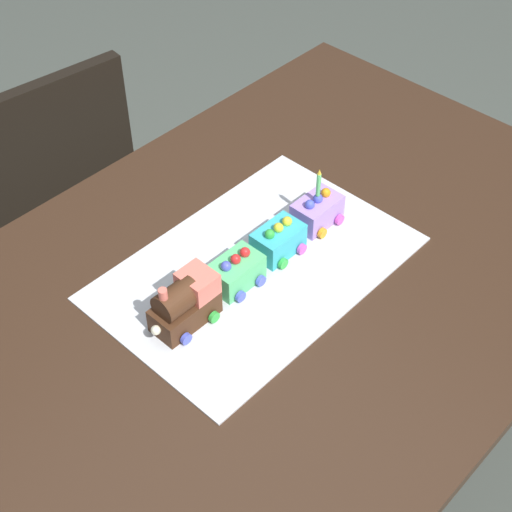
% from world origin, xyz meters
% --- Properties ---
extents(ground_plane, '(8.00, 8.00, 0.00)m').
position_xyz_m(ground_plane, '(0.00, 0.00, 0.00)').
color(ground_plane, '#474C44').
extents(dining_table, '(1.40, 1.00, 0.74)m').
position_xyz_m(dining_table, '(0.00, 0.00, 0.63)').
color(dining_table, '#382316').
rests_on(dining_table, ground).
extents(chair, '(0.45, 0.45, 0.86)m').
position_xyz_m(chair, '(-0.03, 0.83, 0.47)').
color(chair, black).
rests_on(chair, ground).
extents(cake_board, '(0.60, 0.40, 0.00)m').
position_xyz_m(cake_board, '(-0.06, 0.04, 0.74)').
color(cake_board, silver).
rests_on(cake_board, dining_table).
extents(cake_locomotive, '(0.14, 0.08, 0.12)m').
position_xyz_m(cake_locomotive, '(-0.25, 0.04, 0.79)').
color(cake_locomotive, '#472816').
rests_on(cake_locomotive, cake_board).
extents(cake_car_flatbed_mint_green, '(0.10, 0.08, 0.07)m').
position_xyz_m(cake_car_flatbed_mint_green, '(-0.12, 0.04, 0.77)').
color(cake_car_flatbed_mint_green, '#59CC7A').
rests_on(cake_car_flatbed_mint_green, cake_board).
extents(cake_car_tanker_turquoise, '(0.10, 0.08, 0.07)m').
position_xyz_m(cake_car_tanker_turquoise, '(0.00, 0.04, 0.77)').
color(cake_car_tanker_turquoise, '#38B7C6').
rests_on(cake_car_tanker_turquoise, cake_board).
extents(cake_car_hopper_lavender, '(0.10, 0.08, 0.07)m').
position_xyz_m(cake_car_hopper_lavender, '(0.12, 0.04, 0.77)').
color(cake_car_hopper_lavender, '#AD84E0').
rests_on(cake_car_hopper_lavender, cake_board).
extents(birthday_candle, '(0.01, 0.01, 0.07)m').
position_xyz_m(birthday_candle, '(0.12, 0.04, 0.85)').
color(birthday_candle, '#66D872').
rests_on(birthday_candle, cake_car_hopper_lavender).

